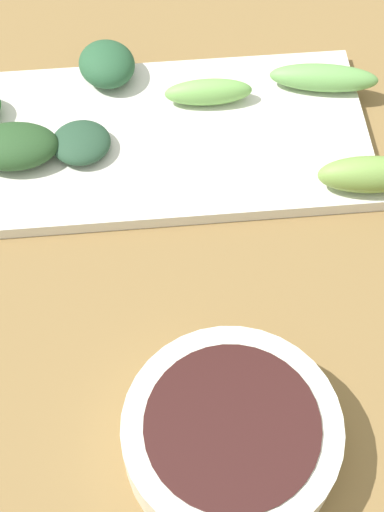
{
  "coord_description": "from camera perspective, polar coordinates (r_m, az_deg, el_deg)",
  "views": [
    {
      "loc": [
        -0.31,
        0.03,
        0.53
      ],
      "look_at": [
        0.0,
        -0.0,
        0.05
      ],
      "focal_mm": 54.79,
      "sensor_mm": 36.0,
      "label": 1
    }
  ],
  "objects": [
    {
      "name": "tabletop",
      "position": [
        0.61,
        -0.04,
        -2.06
      ],
      "size": [
        2.1,
        2.1,
        0.02
      ],
      "primitive_type": "cube",
      "color": "olive",
      "rests_on": "ground"
    },
    {
      "name": "broccoli_stalk_1",
      "position": [
        0.71,
        9.6,
        12.71
      ],
      "size": [
        0.04,
        0.1,
        0.02
      ],
      "primitive_type": "ellipsoid",
      "rotation": [
        0.0,
        0.0,
        -0.17
      ],
      "color": "#6CA855",
      "rests_on": "serving_plate"
    },
    {
      "name": "sauce_bowl",
      "position": [
        0.52,
        2.88,
        -12.95
      ],
      "size": [
        0.14,
        0.14,
        0.04
      ],
      "color": "silver",
      "rests_on": "tabletop"
    },
    {
      "name": "broccoli_stalk_5",
      "position": [
        0.64,
        12.85,
        5.82
      ],
      "size": [
        0.04,
        0.08,
        0.03
      ],
      "primitive_type": "ellipsoid",
      "rotation": [
        0.0,
        0.0,
        -0.08
      ],
      "color": "#77A047",
      "rests_on": "serving_plate"
    },
    {
      "name": "broccoli_stalk_3",
      "position": [
        0.69,
        1.2,
        11.88
      ],
      "size": [
        0.02,
        0.08,
        0.02
      ],
      "primitive_type": "ellipsoid",
      "rotation": [
        0.0,
        0.0,
        -0.02
      ],
      "color": "#76B255",
      "rests_on": "serving_plate"
    },
    {
      "name": "broccoli_leafy_4",
      "position": [
        0.66,
        -12.93,
        7.82
      ],
      "size": [
        0.05,
        0.08,
        0.03
      ],
      "primitive_type": "ellipsoid",
      "rotation": [
        0.0,
        0.0,
        -0.02
      ],
      "color": "#284A24",
      "rests_on": "serving_plate"
    },
    {
      "name": "serving_plate",
      "position": [
        0.67,
        -2.19,
        8.51
      ],
      "size": [
        0.17,
        0.35,
        0.01
      ],
      "primitive_type": "cube",
      "color": "silver",
      "rests_on": "tabletop"
    },
    {
      "name": "broccoli_leafy_0",
      "position": [
        0.71,
        -6.24,
        13.76
      ],
      "size": [
        0.07,
        0.06,
        0.03
      ],
      "primitive_type": "ellipsoid",
      "rotation": [
        0.0,
        0.0,
        0.35
      ],
      "color": "#275433",
      "rests_on": "serving_plate"
    },
    {
      "name": "broccoli_leafy_6",
      "position": [
        0.66,
        -8.11,
        8.2
      ],
      "size": [
        0.05,
        0.05,
        0.02
      ],
      "primitive_type": "ellipsoid",
      "rotation": [
        0.0,
        0.0,
        0.07
      ],
      "color": "#264731",
      "rests_on": "serving_plate"
    }
  ]
}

